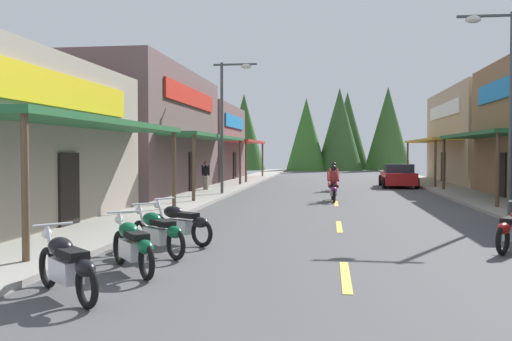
{
  "coord_description": "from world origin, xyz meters",
  "views": [
    {
      "loc": [
        -0.28,
        -1.72,
        2.12
      ],
      "look_at": [
        -3.29,
        20.6,
        1.36
      ],
      "focal_mm": 38.27,
      "sensor_mm": 36.0,
      "label": 1
    }
  ],
  "objects_px": {
    "motorcycle_parked_left_1": "(133,245)",
    "rider_cruising_lead": "(333,186)",
    "rider_cruising_trailing": "(334,179)",
    "motorcycle_parked_left_2": "(157,231)",
    "streetlamp_left": "(228,110)",
    "motorcycle_parked_left_0": "(67,265)",
    "parked_car_curbside": "(398,176)",
    "motorcycle_parked_left_3": "(180,223)",
    "streetlamp_right": "(502,86)",
    "pedestrian_by_shop": "(206,174)"
  },
  "relations": [
    {
      "from": "motorcycle_parked_left_1",
      "to": "rider_cruising_lead",
      "type": "relative_size",
      "value": 0.81
    },
    {
      "from": "rider_cruising_trailing",
      "to": "motorcycle_parked_left_2",
      "type": "bearing_deg",
      "value": 167.31
    },
    {
      "from": "streetlamp_left",
      "to": "rider_cruising_trailing",
      "type": "xyz_separation_m",
      "value": [
        5.07,
        4.02,
        -3.5
      ]
    },
    {
      "from": "motorcycle_parked_left_1",
      "to": "rider_cruising_lead",
      "type": "height_order",
      "value": "rider_cruising_lead"
    },
    {
      "from": "motorcycle_parked_left_1",
      "to": "motorcycle_parked_left_0",
      "type": "bearing_deg",
      "value": 130.69
    },
    {
      "from": "motorcycle_parked_left_1",
      "to": "parked_car_curbside",
      "type": "relative_size",
      "value": 0.4
    },
    {
      "from": "parked_car_curbside",
      "to": "streetlamp_left",
      "type": "bearing_deg",
      "value": 132.3
    },
    {
      "from": "motorcycle_parked_left_0",
      "to": "motorcycle_parked_left_2",
      "type": "distance_m",
      "value": 3.4
    },
    {
      "from": "motorcycle_parked_left_3",
      "to": "rider_cruising_trailing",
      "type": "xyz_separation_m",
      "value": [
        3.66,
        17.66,
        0.17
      ]
    },
    {
      "from": "rider_cruising_lead",
      "to": "motorcycle_parked_left_3",
      "type": "bearing_deg",
      "value": 160.17
    },
    {
      "from": "rider_cruising_lead",
      "to": "rider_cruising_trailing",
      "type": "distance_m",
      "value": 6.27
    },
    {
      "from": "streetlamp_right",
      "to": "pedestrian_by_shop",
      "type": "relative_size",
      "value": 3.97
    },
    {
      "from": "motorcycle_parked_left_3",
      "to": "parked_car_curbside",
      "type": "distance_m",
      "value": 22.72
    },
    {
      "from": "motorcycle_parked_left_3",
      "to": "rider_cruising_lead",
      "type": "relative_size",
      "value": 0.87
    },
    {
      "from": "motorcycle_parked_left_1",
      "to": "rider_cruising_trailing",
      "type": "height_order",
      "value": "rider_cruising_trailing"
    },
    {
      "from": "streetlamp_right",
      "to": "streetlamp_left",
      "type": "bearing_deg",
      "value": 143.41
    },
    {
      "from": "motorcycle_parked_left_2",
      "to": "motorcycle_parked_left_3",
      "type": "bearing_deg",
      "value": -50.46
    },
    {
      "from": "streetlamp_left",
      "to": "streetlamp_right",
      "type": "xyz_separation_m",
      "value": [
        10.24,
        -7.6,
        0.07
      ]
    },
    {
      "from": "rider_cruising_trailing",
      "to": "pedestrian_by_shop",
      "type": "distance_m",
      "value": 6.94
    },
    {
      "from": "motorcycle_parked_left_1",
      "to": "rider_cruising_lead",
      "type": "bearing_deg",
      "value": -52.28
    },
    {
      "from": "pedestrian_by_shop",
      "to": "motorcycle_parked_left_0",
      "type": "bearing_deg",
      "value": 38.64
    },
    {
      "from": "rider_cruising_lead",
      "to": "parked_car_curbside",
      "type": "distance_m",
      "value": 10.78
    },
    {
      "from": "motorcycle_parked_left_0",
      "to": "pedestrian_by_shop",
      "type": "relative_size",
      "value": 1.0
    },
    {
      "from": "streetlamp_left",
      "to": "rider_cruising_trailing",
      "type": "height_order",
      "value": "streetlamp_left"
    },
    {
      "from": "rider_cruising_lead",
      "to": "pedestrian_by_shop",
      "type": "height_order",
      "value": "pedestrian_by_shop"
    },
    {
      "from": "streetlamp_left",
      "to": "rider_cruising_lead",
      "type": "distance_m",
      "value": 6.51
    },
    {
      "from": "streetlamp_right",
      "to": "motorcycle_parked_left_0",
      "type": "bearing_deg",
      "value": -130.27
    },
    {
      "from": "streetlamp_right",
      "to": "motorcycle_parked_left_1",
      "type": "relative_size",
      "value": 3.75
    },
    {
      "from": "streetlamp_left",
      "to": "motorcycle_parked_left_0",
      "type": "xyz_separation_m",
      "value": [
        1.06,
        -18.43,
        -3.67
      ]
    },
    {
      "from": "motorcycle_parked_left_2",
      "to": "rider_cruising_lead",
      "type": "bearing_deg",
      "value": -63.21
    },
    {
      "from": "streetlamp_right",
      "to": "motorcycle_parked_left_2",
      "type": "distance_m",
      "value": 12.19
    },
    {
      "from": "streetlamp_right",
      "to": "pedestrian_by_shop",
      "type": "bearing_deg",
      "value": 139.73
    },
    {
      "from": "streetlamp_right",
      "to": "motorcycle_parked_left_1",
      "type": "height_order",
      "value": "streetlamp_right"
    },
    {
      "from": "rider_cruising_trailing",
      "to": "rider_cruising_lead",
      "type": "bearing_deg",
      "value": 177.82
    },
    {
      "from": "motorcycle_parked_left_0",
      "to": "rider_cruising_lead",
      "type": "height_order",
      "value": "rider_cruising_lead"
    },
    {
      "from": "parked_car_curbside",
      "to": "motorcycle_parked_left_2",
      "type": "bearing_deg",
      "value": 162.79
    },
    {
      "from": "streetlamp_right",
      "to": "rider_cruising_trailing",
      "type": "distance_m",
      "value": 13.21
    },
    {
      "from": "streetlamp_right",
      "to": "motorcycle_parked_left_2",
      "type": "relative_size",
      "value": 3.99
    },
    {
      "from": "streetlamp_left",
      "to": "motorcycle_parked_left_2",
      "type": "relative_size",
      "value": 3.91
    },
    {
      "from": "pedestrian_by_shop",
      "to": "parked_car_curbside",
      "type": "xyz_separation_m",
      "value": [
        10.63,
        5.29,
        -0.26
      ]
    },
    {
      "from": "streetlamp_left",
      "to": "pedestrian_by_shop",
      "type": "xyz_separation_m",
      "value": [
        -1.69,
        2.5,
        -3.2
      ]
    },
    {
      "from": "streetlamp_left",
      "to": "motorcycle_parked_left_0",
      "type": "relative_size",
      "value": 3.89
    },
    {
      "from": "motorcycle_parked_left_0",
      "to": "motorcycle_parked_left_2",
      "type": "height_order",
      "value": "same"
    },
    {
      "from": "streetlamp_right",
      "to": "motorcycle_parked_left_2",
      "type": "xyz_separation_m",
      "value": [
        -8.91,
        -7.44,
        -3.74
      ]
    },
    {
      "from": "streetlamp_left",
      "to": "motorcycle_parked_left_2",
      "type": "bearing_deg",
      "value": -84.94
    },
    {
      "from": "parked_car_curbside",
      "to": "motorcycle_parked_left_1",
      "type": "bearing_deg",
      "value": 164.1
    },
    {
      "from": "motorcycle_parked_left_3",
      "to": "rider_cruising_trailing",
      "type": "distance_m",
      "value": 18.04
    },
    {
      "from": "rider_cruising_trailing",
      "to": "streetlamp_right",
      "type": "bearing_deg",
      "value": -157.63
    },
    {
      "from": "motorcycle_parked_left_2",
      "to": "rider_cruising_lead",
      "type": "height_order",
      "value": "rider_cruising_lead"
    },
    {
      "from": "rider_cruising_trailing",
      "to": "parked_car_curbside",
      "type": "height_order",
      "value": "rider_cruising_trailing"
    }
  ]
}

